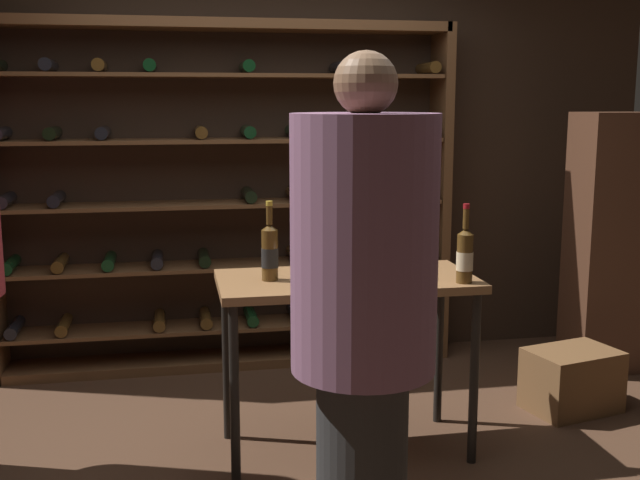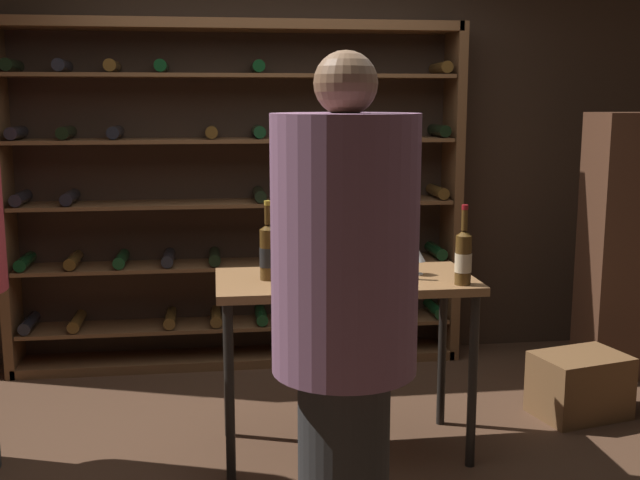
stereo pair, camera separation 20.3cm
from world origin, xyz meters
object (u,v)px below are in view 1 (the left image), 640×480
Objects in this scene: tasting_table at (346,297)px; wine_bottle_gold_foil at (270,252)px; wine_bottle_red_label at (465,255)px; wine_glass_stemmed_right at (416,254)px; wine_glass_stemmed_center at (357,268)px; person_guest_plum_blouse at (363,306)px; wine_crate at (572,380)px; wine_bottle_black_capsule at (377,251)px; display_cabinet at (608,243)px; wine_rack at (225,200)px.

tasting_table is 0.44m from wine_bottle_gold_foil.
wine_bottle_red_label reaches higher than wine_glass_stemmed_right.
wine_glass_stemmed_right is (-0.16, 0.23, -0.03)m from wine_bottle_red_label.
tasting_table is 0.27m from wine_glass_stemmed_center.
tasting_table is at bearing -134.41° from person_guest_plum_blouse.
person_guest_plum_blouse is 3.89× the size of wine_crate.
tasting_table is 3.27× the size of wine_bottle_gold_foil.
wine_crate is 1.35× the size of wine_bottle_black_capsule.
display_cabinet is at bearing 29.73° from wine_glass_stemmed_center.
wine_bottle_red_label is (0.88, -0.22, -0.01)m from wine_bottle_gold_foil.
wine_bottle_red_label is at bearing -1.59° from wine_glass_stemmed_center.
wine_glass_stemmed_center reaches higher than wine_crate.
wine_bottle_red_label is 0.28m from wine_glass_stemmed_right.
person_guest_plum_blouse is 5.07× the size of wine_bottle_red_label.
person_guest_plum_blouse is 1.08m from wine_bottle_gold_foil.
wine_bottle_gold_foil reaches higher than wine_bottle_red_label.
wine_glass_stemmed_right is (0.72, 0.01, -0.04)m from wine_bottle_gold_foil.
wine_bottle_gold_foil is 1.02× the size of wine_bottle_red_label.
wine_bottle_black_capsule reaches higher than tasting_table.
person_guest_plum_blouse is at bearing -107.39° from wine_bottle_black_capsule.
wine_bottle_gold_foil is 0.72m from wine_glass_stemmed_right.
wine_rack reaches higher than wine_bottle_black_capsule.
wine_bottle_red_label reaches higher than wine_bottle_black_capsule.
wine_bottle_black_capsule is (0.51, -0.03, -0.01)m from wine_bottle_gold_foil.
tasting_table is at bearing -71.17° from wine_rack.
wine_bottle_red_label is at bearing -58.50° from wine_rack.
wine_rack reaches higher than wine_crate.
display_cabinet is (2.07, 1.94, -0.21)m from person_guest_plum_blouse.
display_cabinet reaches higher than wine_bottle_black_capsule.
wine_bottle_black_capsule is at bearing 152.56° from wine_bottle_red_label.
wine_crate is at bearing -173.87° from person_guest_plum_blouse.
wine_glass_stemmed_center is at bearing -89.22° from tasting_table.
person_guest_plum_blouse is 4.99× the size of wine_bottle_gold_foil.
wine_bottle_black_capsule is (0.14, -0.02, 0.22)m from tasting_table.
wine_crate is at bearing -131.10° from display_cabinet.
display_cabinet reaches higher than wine_glass_stemmed_right.
wine_bottle_gold_foil is (-1.72, -0.25, 0.84)m from wine_crate.
person_guest_plum_blouse is at bearing -102.04° from wine_glass_stemmed_center.
wine_bottle_black_capsule is 0.21m from wine_glass_stemmed_right.
wine_bottle_red_label is (0.69, 0.85, -0.02)m from person_guest_plum_blouse.
display_cabinet is 2.18m from wine_glass_stemmed_center.
wine_bottle_gold_foil is 0.42m from wine_glass_stemmed_center.
person_guest_plum_blouse is 1.14× the size of display_cabinet.
wine_glass_stemmed_right is (0.35, 0.02, 0.20)m from tasting_table.
tasting_table is 1.11m from person_guest_plum_blouse.
wine_glass_stemmed_right is (-1.54, -0.86, 0.16)m from display_cabinet.
tasting_table is at bearing 170.82° from wine_bottle_black_capsule.
wine_rack reaches higher than tasting_table.
wine_bottle_gold_foil is (-2.25, -0.87, 0.19)m from display_cabinet.
person_guest_plum_blouse is 0.89m from wine_glass_stemmed_center.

